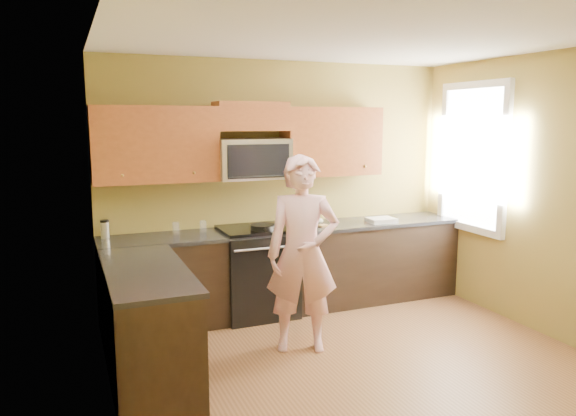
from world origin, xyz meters
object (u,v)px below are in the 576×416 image
woman (303,254)px  frying_pan (263,230)px  butter_tub (298,227)px  travel_mug (105,238)px  stove (257,271)px  microwave (253,179)px

woman → frying_pan: bearing=116.1°
butter_tub → travel_mug: 1.98m
travel_mug → woman: bearing=-36.6°
butter_tub → frying_pan: bearing=-164.1°
woman → stove: bearing=116.3°
microwave → woman: bearing=-85.5°
microwave → travel_mug: bearing=177.6°
woman → microwave: bearing=115.7°
stove → frying_pan: 0.49m
stove → frying_pan: bearing=-83.8°
stove → butter_tub: butter_tub is taller
woman → butter_tub: 1.06m
stove → butter_tub: (0.47, -0.01, 0.45)m
woman → travel_mug: bearing=164.6°
woman → travel_mug: woman is taller
stove → frying_pan: (0.02, -0.14, 0.47)m
microwave → butter_tub: microwave is taller
microwave → woman: size_ratio=0.43×
stove → frying_pan: frying_pan is taller
travel_mug → butter_tub: bearing=-5.7°
stove → travel_mug: 1.58m
woman → travel_mug: (-1.59, 1.18, 0.04)m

